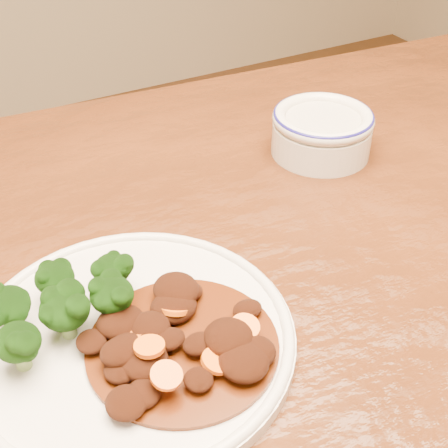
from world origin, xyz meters
name	(u,v)px	position (x,y,z in m)	size (l,w,h in m)	color
dining_table	(280,317)	(0.00, 0.00, 0.67)	(1.56, 1.00, 0.75)	#4E240D
dinner_plate	(132,338)	(-0.18, -0.03, 0.76)	(0.29, 0.29, 0.02)	silver
broccoli_florets	(62,302)	(-0.23, 0.01, 0.79)	(0.13, 0.10, 0.05)	#72914B
mince_stew	(175,340)	(-0.15, -0.07, 0.77)	(0.17, 0.17, 0.03)	#4D2108
dip_bowl	(322,130)	(0.16, 0.17, 0.78)	(0.13, 0.13, 0.06)	silver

